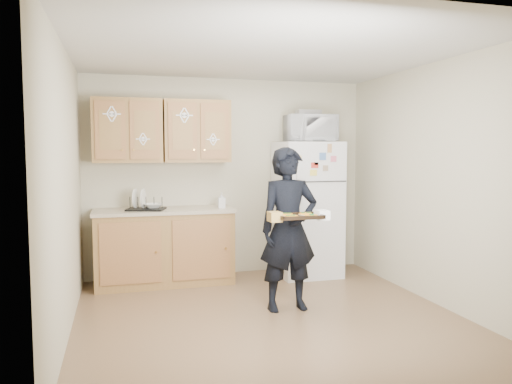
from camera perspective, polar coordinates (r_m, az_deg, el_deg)
floor at (r=4.95m, az=1.39°, el=-14.01°), size 3.60×3.60×0.00m
ceiling at (r=4.78m, az=1.45°, el=15.71°), size 3.60×3.60×0.00m
wall_back at (r=6.44m, az=-3.22°, el=1.71°), size 3.60×0.04×2.50m
wall_front at (r=3.03m, az=11.31°, el=-1.85°), size 3.60×0.04×2.50m
wall_left at (r=4.52m, az=-20.98°, el=0.09°), size 0.04×3.60×2.50m
wall_right at (r=5.50m, az=19.68°, el=0.91°), size 0.04×3.60×2.50m
refrigerator at (r=6.40m, az=5.86°, el=-1.93°), size 0.75×0.70×1.70m
base_cabinet at (r=6.10m, az=-10.42°, el=-6.30°), size 1.60×0.60×0.86m
countertop at (r=6.03m, az=-10.48°, el=-2.10°), size 1.64×0.64×0.04m
upper_cab_left at (r=6.11m, az=-14.49°, el=6.79°), size 0.80×0.33×0.75m
upper_cab_right at (r=6.18m, az=-6.81°, el=6.88°), size 0.80×0.33×0.75m
cereal_box at (r=6.92m, az=9.09°, el=-7.24°), size 0.20×0.07×0.32m
person at (r=4.98m, az=3.75°, el=-4.26°), size 0.60×0.40×1.63m
baking_tray at (r=4.68m, az=4.90°, el=-2.85°), size 0.42×0.31×0.04m
pizza_front_left at (r=4.58m, az=4.10°, el=-2.80°), size 0.14×0.14×0.02m
pizza_front_right at (r=4.65m, az=6.32°, el=-2.70°), size 0.14×0.14×0.02m
pizza_back_left at (r=4.70m, az=3.51°, el=-2.59°), size 0.14×0.14×0.02m
pizza_back_right at (r=4.77m, az=5.68°, el=-2.50°), size 0.14×0.14×0.02m
microwave at (r=6.32m, az=6.22°, el=7.23°), size 0.63×0.44×0.34m
foil_pan at (r=6.35m, az=5.98°, el=9.01°), size 0.30×0.22×0.06m
dish_rack at (r=5.96m, az=-12.46°, el=-1.21°), size 0.49×0.42×0.17m
bowl at (r=5.97m, az=-11.73°, el=-1.54°), size 0.25×0.25×0.05m
soap_bottle at (r=6.04m, az=-3.96°, el=-0.94°), size 0.09×0.09×0.19m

